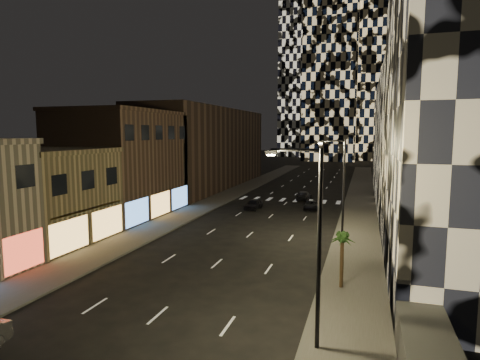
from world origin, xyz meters
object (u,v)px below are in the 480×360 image
Objects in this scene: streetlight_far at (341,182)px; palm_tree at (342,242)px; streetlight_near at (314,234)px; car_dark_rightlane at (311,205)px; car_dark_oncoming at (304,196)px; car_dark_midlane at (254,204)px.

streetlight_far reaches higher than palm_tree.
streetlight_near is at bearing -96.40° from palm_tree.
car_dark_rightlane is at bearing 101.28° from palm_tree.
streetlight_near reaches higher than car_dark_oncoming.
car_dark_midlane is 1.10× the size of palm_tree.
car_dark_oncoming is at bearing 107.05° from streetlight_far.
streetlight_far reaches higher than car_dark_midlane.
streetlight_near is 33.85m from car_dark_midlane.
palm_tree reaches higher than car_dark_midlane.
car_dark_oncoming is (-6.34, 40.68, -4.70)m from streetlight_near.
car_dark_midlane is 0.88× the size of car_dark_oncoming.
streetlight_far is 2.37× the size of car_dark_rightlane.
car_dark_rightlane is (-4.34, 13.75, -4.82)m from streetlight_far.
car_dark_midlane is at bearing -163.73° from car_dark_rightlane.
car_dark_midlane is at bearing 109.94° from streetlight_near.
streetlight_far reaches higher than car_dark_oncoming.
palm_tree reaches higher than car_dark_rightlane.
car_dark_rightlane is at bearing 107.51° from streetlight_far.
palm_tree is (0.86, -12.31, -2.28)m from streetlight_far.
streetlight_far is 12.55m from palm_tree.
car_dark_midlane is 1.03× the size of car_dark_rightlane.
streetlight_far reaches higher than car_dark_rightlane.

